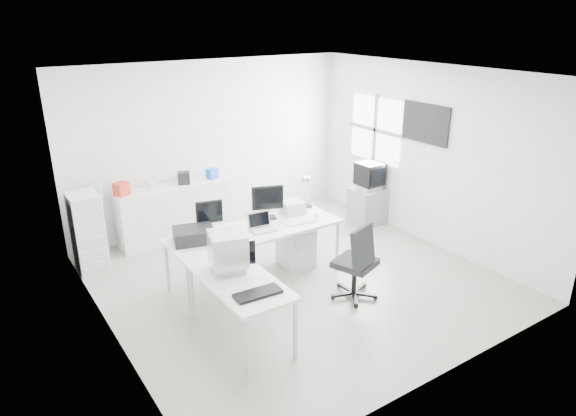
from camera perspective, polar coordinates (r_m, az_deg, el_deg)
floor at (r=7.24m, az=0.89°, el=-7.88°), size 5.00×5.00×0.01m
ceiling at (r=6.39m, az=1.03°, el=14.72°), size 5.00×5.00×0.01m
back_wall at (r=8.77m, az=-8.43°, el=6.91°), size 5.00×0.02×2.80m
left_wall at (r=5.73m, az=-20.10°, el=-1.81°), size 0.02×5.00×2.80m
right_wall at (r=8.31m, az=15.36°, el=5.59°), size 0.02×5.00×2.80m
window at (r=9.05m, az=9.69°, el=8.57°), size 0.02×1.20×1.10m
wall_picture at (r=8.24m, az=15.03°, el=9.08°), size 0.04×0.90×0.60m
main_desk at (r=7.10m, az=-3.56°, el=-5.16°), size 2.40×0.80×0.75m
side_desk at (r=5.89m, az=-5.31°, el=-11.08°), size 0.70×1.40×0.75m
drawer_pedestal at (r=7.50m, az=0.88°, el=-4.24°), size 0.40×0.50×0.60m
inkjet_printer at (r=6.64m, az=-10.43°, el=-2.97°), size 0.59×0.51×0.18m
lcd_monitor_small at (r=6.83m, az=-8.72°, el=-0.97°), size 0.39×0.28×0.44m
lcd_monitor_large at (r=7.22m, az=-2.28°, el=0.58°), size 0.48×0.32×0.46m
laptop at (r=6.85m, az=-2.87°, el=-1.80°), size 0.33×0.34×0.20m
white_keyboard at (r=7.14m, az=1.48°, el=-1.56°), size 0.47×0.20×0.02m
white_mouse at (r=7.34m, az=3.17°, el=-0.79°), size 0.06×0.06×0.06m
laser_printer at (r=7.45m, az=0.48°, el=0.08°), size 0.33×0.29×0.18m
desk_lamp at (r=7.66m, az=2.31°, el=1.64°), size 0.17×0.17×0.43m
crt_monitor at (r=5.79m, az=-6.71°, el=-4.71°), size 0.54×0.54×0.50m
black_keyboard at (r=5.39m, az=-3.37°, el=-9.46°), size 0.51×0.23×0.03m
office_chair at (r=6.64m, az=7.48°, el=-5.68°), size 0.80×0.80×1.08m
tv_cabinet at (r=9.10m, az=8.87°, el=0.24°), size 0.58×0.48×0.63m
crt_tv at (r=8.92m, az=9.06°, el=3.50°), size 0.50×0.48×0.45m
sideboard at (r=8.51m, az=-12.48°, el=-0.48°), size 1.82×0.46×0.91m
clutter_box_a at (r=8.10m, az=-18.02°, el=2.03°), size 0.25×0.24×0.20m
clutter_box_b at (r=8.25m, az=-14.68°, el=2.44°), size 0.15×0.14×0.12m
clutter_box_c at (r=8.40m, az=-11.50°, el=3.30°), size 0.24×0.23×0.19m
clutter_box_d at (r=8.59m, az=-8.43°, el=3.80°), size 0.20×0.18×0.16m
clutter_bottle at (r=8.07m, az=-20.14°, el=1.78°), size 0.07×0.07×0.22m
filing_cabinet at (r=7.81m, az=-21.36°, el=-2.52°), size 0.40×0.48×1.15m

